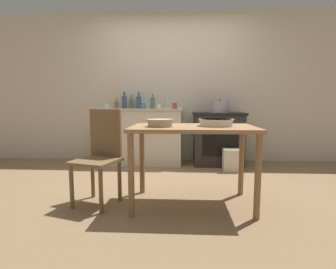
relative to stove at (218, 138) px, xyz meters
The scene contains 20 objects.
ground_plane 1.55m from the stove, 121.44° to the right, with size 14.00×14.00×0.00m, color #896B4C.
wall_back 1.19m from the stove, 158.10° to the left, with size 8.00×0.07×2.55m.
counter_cabinet 1.28m from the stove, behind, with size 1.37×0.58×0.92m.
stove is the anchor object (origin of this frame).
work_table 1.86m from the stove, 105.34° to the right, with size 1.20×0.73×0.79m.
chair 2.26m from the stove, 128.75° to the right, with size 0.50×0.50×0.95m.
flour_sack 0.53m from the stove, 68.66° to the right, with size 0.28×0.19×0.33m, color beige.
stock_pot 0.53m from the stove, 75.34° to the right, with size 0.31×0.31×0.22m.
mixing_bowl_large 1.82m from the stove, 98.49° to the right, with size 0.34×0.34×0.07m.
mixing_bowl_small 2.06m from the stove, 113.35° to the right, with size 0.26×0.26×0.07m.
bottle_far_left 1.59m from the stove, behind, with size 0.06×0.06×0.23m.
bottle_left 1.69m from the stove, behind, with size 0.08×0.08×0.29m.
bottle_mid_left 1.01m from the stove, behind, with size 0.07×0.07×0.19m.
bottle_center_left 1.47m from the stove, behind, with size 0.08×0.08×0.28m.
bottle_center 1.80m from the stove, behind, with size 0.07×0.07×0.17m.
bottle_center_right 1.24m from the stove, behind, with size 0.07×0.07×0.25m.
cup_mid_right 1.33m from the stove, behind, with size 0.07×0.07×0.09m, color #4C6B99.
cup_right 1.92m from the stove, behind, with size 0.09×0.09×0.08m, color silver.
cup_far_right 0.90m from the stove, behind, with size 0.08×0.08×0.09m, color #B74C42.
cup_end_right 1.11m from the stove, 169.77° to the right, with size 0.07×0.07×0.08m, color silver.
Camera 1 is at (0.19, -3.05, 1.01)m, focal length 28.00 mm.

